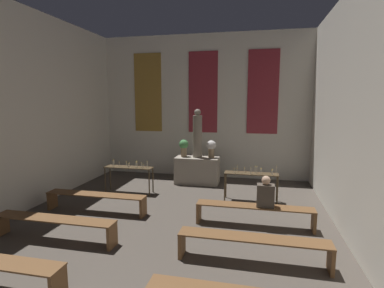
# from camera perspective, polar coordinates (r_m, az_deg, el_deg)

# --- Properties ---
(wall_back) EXTENTS (7.39, 0.16, 4.90)m
(wall_back) POSITION_cam_1_polar(r_m,az_deg,el_deg) (10.49, 2.18, 7.25)
(wall_back) COLOR silver
(wall_back) RESTS_ON ground_plane
(wall_right) EXTENTS (0.12, 10.79, 4.90)m
(wall_right) POSITION_cam_1_polar(r_m,az_deg,el_deg) (5.29, 31.95, 4.68)
(wall_right) COLOR silver
(wall_right) RESTS_ON ground_plane
(altar) EXTENTS (1.39, 0.74, 0.86)m
(altar) POSITION_cam_1_polar(r_m,az_deg,el_deg) (9.74, 1.02, -4.99)
(altar) COLOR gray
(altar) RESTS_ON ground_plane
(statue) EXTENTS (0.29, 0.29, 1.54)m
(statue) POSITION_cam_1_polar(r_m,az_deg,el_deg) (9.54, 1.04, 1.76)
(statue) COLOR gray
(statue) RESTS_ON altar
(flower_vase_left) EXTENTS (0.30, 0.30, 0.56)m
(flower_vase_left) POSITION_cam_1_polar(r_m,az_deg,el_deg) (9.70, -1.58, -0.46)
(flower_vase_left) COLOR #937A5B
(flower_vase_left) RESTS_ON altar
(flower_vase_right) EXTENTS (0.30, 0.30, 0.56)m
(flower_vase_right) POSITION_cam_1_polar(r_m,az_deg,el_deg) (9.52, 3.70, -0.64)
(flower_vase_right) COLOR #937A5B
(flower_vase_right) RESTS_ON altar
(candle_rack_left) EXTENTS (1.41, 0.36, 0.97)m
(candle_rack_left) POSITION_cam_1_polar(r_m,az_deg,el_deg) (8.90, -11.93, -4.93)
(candle_rack_left) COLOR #473823
(candle_rack_left) RESTS_ON ground_plane
(candle_rack_right) EXTENTS (1.41, 0.36, 0.96)m
(candle_rack_right) POSITION_cam_1_polar(r_m,az_deg,el_deg) (8.13, 11.22, -6.17)
(candle_rack_right) COLOR #473823
(candle_rack_right) RESTS_ON ground_plane
(pew_third_left) EXTENTS (2.46, 0.36, 0.46)m
(pew_third_left) POSITION_cam_1_polar(r_m,az_deg,el_deg) (6.45, -24.80, -13.59)
(pew_third_left) COLOR brown
(pew_third_left) RESTS_ON ground_plane
(pew_third_right) EXTENTS (2.46, 0.36, 0.46)m
(pew_third_right) POSITION_cam_1_polar(r_m,az_deg,el_deg) (5.26, 11.49, -18.09)
(pew_third_right) COLOR brown
(pew_third_right) RESTS_ON ground_plane
(pew_back_left) EXTENTS (2.46, 0.36, 0.46)m
(pew_back_left) POSITION_cam_1_polar(r_m,az_deg,el_deg) (7.63, -17.84, -9.83)
(pew_back_left) COLOR brown
(pew_back_left) RESTS_ON ground_plane
(pew_back_right) EXTENTS (2.46, 0.36, 0.46)m
(pew_back_right) POSITION_cam_1_polar(r_m,az_deg,el_deg) (6.65, 11.76, -12.32)
(pew_back_right) COLOR brown
(pew_back_right) RESTS_ON ground_plane
(person_seated) EXTENTS (0.36, 0.24, 0.66)m
(person_seated) POSITION_cam_1_polar(r_m,az_deg,el_deg) (6.53, 13.83, -9.14)
(person_seated) COLOR #4C4238
(person_seated) RESTS_ON pew_back_right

